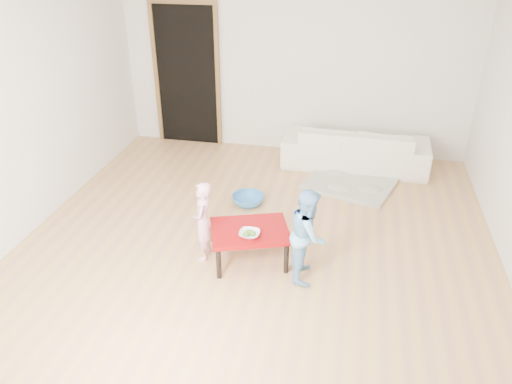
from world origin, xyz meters
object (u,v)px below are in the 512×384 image
(bowl, at_px, (250,234))
(basin, at_px, (248,200))
(sofa, at_px, (355,147))
(child_blue, at_px, (308,234))
(child_pink, at_px, (203,221))
(red_table, at_px, (250,245))

(bowl, xyz_separation_m, basin, (-0.29, 1.25, -0.34))
(sofa, height_order, basin, sofa)
(basin, bearing_deg, bowl, -76.77)
(bowl, bearing_deg, child_blue, 0.96)
(child_pink, xyz_separation_m, basin, (0.20, 1.15, -0.36))
(sofa, distance_m, bowl, 2.81)
(red_table, xyz_separation_m, basin, (-0.27, 1.13, -0.13))
(sofa, xyz_separation_m, bowl, (-0.93, -2.64, 0.11))
(sofa, xyz_separation_m, child_pink, (-1.43, -2.54, 0.13))
(red_table, xyz_separation_m, bowl, (0.02, -0.12, 0.21))
(red_table, distance_m, child_blue, 0.66)
(bowl, xyz_separation_m, child_pink, (-0.50, 0.10, 0.02))
(child_blue, bearing_deg, basin, 32.22)
(bowl, height_order, child_pink, child_pink)
(red_table, distance_m, child_pink, 0.53)
(sofa, distance_m, child_blue, 2.67)
(sofa, bearing_deg, child_blue, 83.83)
(sofa, relative_size, red_table, 2.63)
(red_table, bearing_deg, child_blue, -10.79)
(red_table, relative_size, child_blue, 0.81)
(child_blue, bearing_deg, sofa, -10.31)
(red_table, xyz_separation_m, child_blue, (0.58, -0.11, 0.28))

